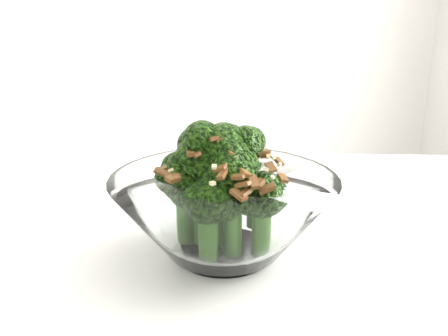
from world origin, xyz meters
name	(u,v)px	position (x,y,z in m)	size (l,w,h in m)	color
table	(231,311)	(0.06, 0.05, 0.68)	(1.41, 1.18, 0.75)	white
broccoli_dish	(224,206)	(0.06, 0.06, 0.81)	(0.24, 0.24, 0.15)	white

